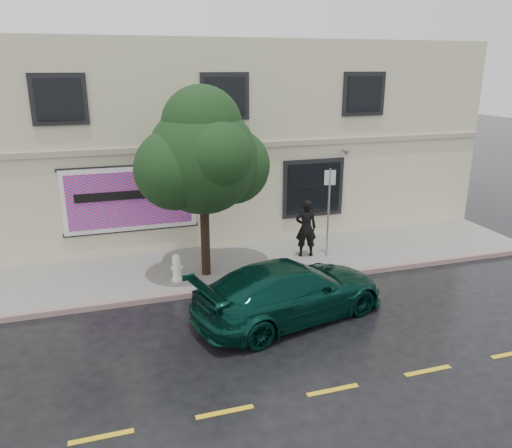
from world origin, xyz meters
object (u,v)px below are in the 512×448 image
object	(u,v)px
car	(290,291)
pedestrian	(306,228)
fire_hydrant	(177,268)
street_tree	(203,160)

from	to	relation	value
car	pedestrian	size ratio (longest dim) A/B	2.66
pedestrian	fire_hydrant	xyz separation A→B (m)	(-4.35, -0.75, -0.56)
car	pedestrian	distance (m)	4.06
car	fire_hydrant	xyz separation A→B (m)	(-2.44, 2.81, -0.19)
pedestrian	fire_hydrant	distance (m)	4.45
car	fire_hydrant	distance (m)	3.73
car	street_tree	bearing A→B (deg)	12.38
fire_hydrant	street_tree	bearing A→B (deg)	5.83
street_tree	fire_hydrant	distance (m)	3.21
street_tree	fire_hydrant	world-z (taller)	street_tree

